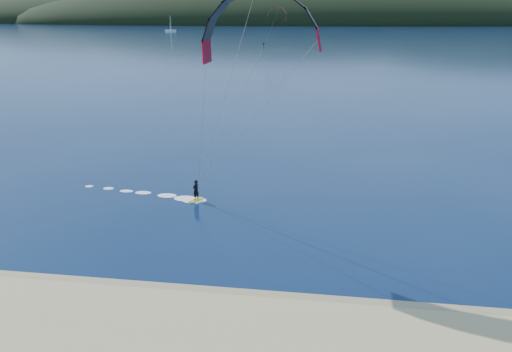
% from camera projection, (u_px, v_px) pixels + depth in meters
% --- Properties ---
extents(wet_sand, '(220.00, 2.50, 0.10)m').
position_uv_depth(wet_sand, '(164.00, 296.00, 25.62)').
color(wet_sand, '#958357').
rests_on(wet_sand, ground).
extents(headland, '(1200.00, 310.00, 140.00)m').
position_uv_depth(headland, '(325.00, 24.00, 722.44)').
color(headland, black).
rests_on(headland, ground).
extents(kitesurfer_near, '(20.21, 9.11, 14.31)m').
position_uv_depth(kitesurfer_near, '(256.00, 59.00, 29.05)').
color(kitesurfer_near, gold).
rests_on(kitesurfer_near, ground).
extents(kitesurfer_far, '(11.70, 8.45, 16.03)m').
position_uv_depth(kitesurfer_far, '(277.00, 17.00, 213.59)').
color(kitesurfer_far, gold).
rests_on(kitesurfer_far, ground).
extents(sailboat, '(9.32, 5.81, 12.98)m').
position_uv_depth(sailboat, '(171.00, 30.00, 408.81)').
color(sailboat, white).
rests_on(sailboat, ground).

